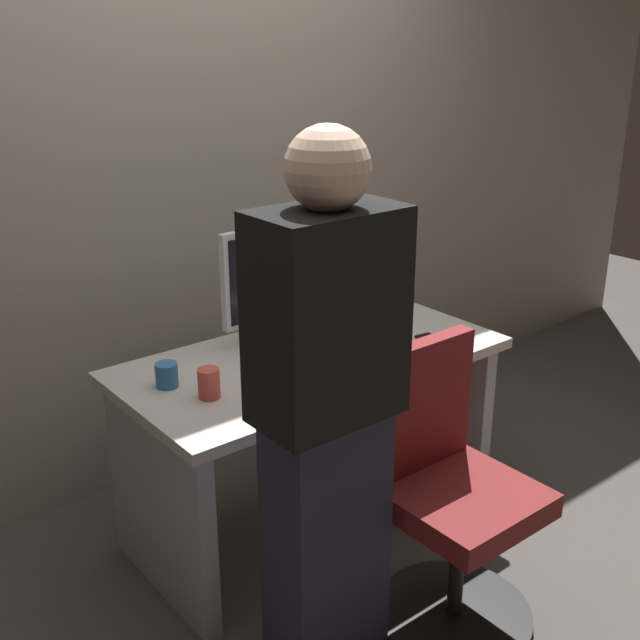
{
  "coord_description": "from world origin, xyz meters",
  "views": [
    {
      "loc": [
        -1.63,
        -2.08,
        1.85
      ],
      "look_at": [
        0.0,
        -0.05,
        0.88
      ],
      "focal_mm": 43.74,
      "sensor_mm": 36.0,
      "label": 1
    }
  ],
  "objects_px": {
    "monitor": "(282,275)",
    "cup_by_monitor": "(167,375)",
    "cell_phone": "(433,341)",
    "mouse": "(381,341)",
    "office_chair": "(448,501)",
    "cup_near_keyboard": "(209,383)",
    "book_stack": "(380,307)",
    "keyboard": "(317,367)",
    "person_at_desk": "(327,418)",
    "desk": "(312,409)"
  },
  "relations": [
    {
      "from": "monitor",
      "to": "cup_by_monitor",
      "type": "bearing_deg",
      "value": -169.02
    },
    {
      "from": "monitor",
      "to": "cell_phone",
      "type": "distance_m",
      "value": 0.63
    },
    {
      "from": "mouse",
      "to": "office_chair",
      "type": "bearing_deg",
      "value": -111.51
    },
    {
      "from": "cup_near_keyboard",
      "to": "book_stack",
      "type": "distance_m",
      "value": 0.98
    },
    {
      "from": "monitor",
      "to": "keyboard",
      "type": "distance_m",
      "value": 0.41
    },
    {
      "from": "person_at_desk",
      "to": "cell_phone",
      "type": "distance_m",
      "value": 0.95
    },
    {
      "from": "monitor",
      "to": "mouse",
      "type": "height_order",
      "value": "monitor"
    },
    {
      "from": "cup_by_monitor",
      "to": "office_chair",
      "type": "bearing_deg",
      "value": -52.57
    },
    {
      "from": "office_chair",
      "to": "book_stack",
      "type": "height_order",
      "value": "office_chair"
    },
    {
      "from": "desk",
      "to": "keyboard",
      "type": "distance_m",
      "value": 0.27
    },
    {
      "from": "keyboard",
      "to": "mouse",
      "type": "height_order",
      "value": "mouse"
    },
    {
      "from": "cell_phone",
      "to": "person_at_desk",
      "type": "bearing_deg",
      "value": -147.39
    },
    {
      "from": "desk",
      "to": "book_stack",
      "type": "relative_size",
      "value": 7.03
    },
    {
      "from": "mouse",
      "to": "book_stack",
      "type": "bearing_deg",
      "value": 47.76
    },
    {
      "from": "keyboard",
      "to": "cup_by_monitor",
      "type": "relative_size",
      "value": 5.19
    },
    {
      "from": "keyboard",
      "to": "person_at_desk",
      "type": "bearing_deg",
      "value": -125.44
    },
    {
      "from": "monitor",
      "to": "desk",
      "type": "bearing_deg",
      "value": -94.02
    },
    {
      "from": "person_at_desk",
      "to": "keyboard",
      "type": "distance_m",
      "value": 0.59
    },
    {
      "from": "book_stack",
      "to": "office_chair",
      "type": "bearing_deg",
      "value": -118.61
    },
    {
      "from": "cup_near_keyboard",
      "to": "cup_by_monitor",
      "type": "bearing_deg",
      "value": 112.84
    },
    {
      "from": "office_chair",
      "to": "mouse",
      "type": "bearing_deg",
      "value": 68.49
    },
    {
      "from": "desk",
      "to": "office_chair",
      "type": "bearing_deg",
      "value": -87.24
    },
    {
      "from": "office_chair",
      "to": "cell_phone",
      "type": "bearing_deg",
      "value": 49.18
    },
    {
      "from": "desk",
      "to": "cup_by_monitor",
      "type": "height_order",
      "value": "cup_by_monitor"
    },
    {
      "from": "office_chair",
      "to": "keyboard",
      "type": "distance_m",
      "value": 0.64
    },
    {
      "from": "cup_near_keyboard",
      "to": "cell_phone",
      "type": "bearing_deg",
      "value": -7.52
    },
    {
      "from": "keyboard",
      "to": "cup_by_monitor",
      "type": "xyz_separation_m",
      "value": [
        -0.48,
        0.21,
        0.03
      ]
    },
    {
      "from": "office_chair",
      "to": "person_at_desk",
      "type": "relative_size",
      "value": 0.57
    },
    {
      "from": "mouse",
      "to": "cup_near_keyboard",
      "type": "xyz_separation_m",
      "value": [
        -0.74,
        0.03,
        0.03
      ]
    },
    {
      "from": "person_at_desk",
      "to": "keyboard",
      "type": "relative_size",
      "value": 3.81
    },
    {
      "from": "monitor",
      "to": "book_stack",
      "type": "distance_m",
      "value": 0.51
    },
    {
      "from": "office_chair",
      "to": "cell_phone",
      "type": "relative_size",
      "value": 6.53
    },
    {
      "from": "person_at_desk",
      "to": "cup_by_monitor",
      "type": "height_order",
      "value": "person_at_desk"
    },
    {
      "from": "monitor",
      "to": "keyboard",
      "type": "height_order",
      "value": "monitor"
    },
    {
      "from": "office_chair",
      "to": "keyboard",
      "type": "bearing_deg",
      "value": 100.67
    },
    {
      "from": "desk",
      "to": "office_chair",
      "type": "distance_m",
      "value": 0.67
    },
    {
      "from": "cup_near_keyboard",
      "to": "person_at_desk",
      "type": "bearing_deg",
      "value": -82.61
    },
    {
      "from": "book_stack",
      "to": "monitor",
      "type": "bearing_deg",
      "value": 173.08
    },
    {
      "from": "cup_by_monitor",
      "to": "book_stack",
      "type": "distance_m",
      "value": 1.02
    },
    {
      "from": "office_chair",
      "to": "cup_near_keyboard",
      "type": "xyz_separation_m",
      "value": [
        -0.51,
        0.6,
        0.35
      ]
    },
    {
      "from": "desk",
      "to": "cup_near_keyboard",
      "type": "distance_m",
      "value": 0.56
    },
    {
      "from": "mouse",
      "to": "cell_phone",
      "type": "xyz_separation_m",
      "value": [
        0.19,
        -0.1,
        -0.01
      ]
    },
    {
      "from": "person_at_desk",
      "to": "cup_near_keyboard",
      "type": "relative_size",
      "value": 16.46
    },
    {
      "from": "desk",
      "to": "book_stack",
      "type": "distance_m",
      "value": 0.56
    },
    {
      "from": "keyboard",
      "to": "book_stack",
      "type": "bearing_deg",
      "value": 26.33
    },
    {
      "from": "cell_phone",
      "to": "mouse",
      "type": "bearing_deg",
      "value": 160.09
    },
    {
      "from": "mouse",
      "to": "person_at_desk",
      "type": "bearing_deg",
      "value": -143.47
    },
    {
      "from": "book_stack",
      "to": "mouse",
      "type": "bearing_deg",
      "value": -132.24
    },
    {
      "from": "person_at_desk",
      "to": "keyboard",
      "type": "bearing_deg",
      "value": 54.05
    },
    {
      "from": "office_chair",
      "to": "book_stack",
      "type": "bearing_deg",
      "value": 61.39
    }
  ]
}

